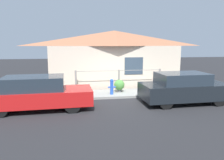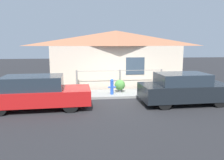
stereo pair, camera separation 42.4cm
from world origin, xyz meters
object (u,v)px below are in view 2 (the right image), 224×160
object	(u,v)px
car_left	(37,93)
potted_plant_by_fence	(45,86)
potted_plant_near_hydrant	(120,85)
car_right	(184,89)
fire_hydrant	(112,86)

from	to	relation	value
car_left	potted_plant_by_fence	distance (m)	2.51
potted_plant_near_hydrant	car_right	bearing A→B (deg)	-40.92
fire_hydrant	car_left	bearing A→B (deg)	-152.74
fire_hydrant	potted_plant_near_hydrant	size ratio (longest dim) A/B	1.21
car_right	potted_plant_by_fence	xyz separation A→B (m)	(-6.53, 2.50, -0.23)
fire_hydrant	potted_plant_near_hydrant	xyz separation A→B (m)	(0.49, 0.49, -0.05)
car_right	fire_hydrant	xyz separation A→B (m)	(-3.05, 1.73, -0.16)
potted_plant_by_fence	potted_plant_near_hydrant	bearing A→B (deg)	-4.00
car_right	fire_hydrant	distance (m)	3.51
car_left	fire_hydrant	xyz separation A→B (m)	(3.35, 1.73, -0.16)
fire_hydrant	potted_plant_by_fence	world-z (taller)	fire_hydrant
car_right	potted_plant_near_hydrant	xyz separation A→B (m)	(-2.56, 2.22, -0.21)
potted_plant_near_hydrant	fire_hydrant	bearing A→B (deg)	-134.60
fire_hydrant	potted_plant_near_hydrant	bearing A→B (deg)	45.40
fire_hydrant	potted_plant_by_fence	bearing A→B (deg)	167.48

